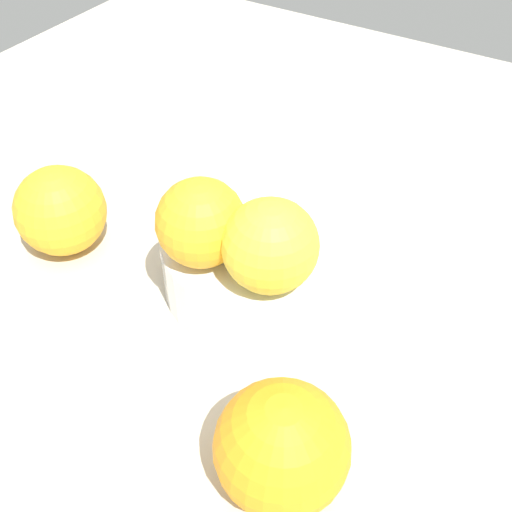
{
  "coord_description": "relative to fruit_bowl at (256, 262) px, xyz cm",
  "views": [
    {
      "loc": [
        -32.33,
        -19.82,
        38.82
      ],
      "look_at": [
        0.0,
        0.0,
        3.41
      ],
      "focal_mm": 43.43,
      "sensor_mm": 36.0,
      "label": 1
    }
  ],
  "objects": [
    {
      "name": "fruit_bowl",
      "position": [
        0.0,
        0.0,
        0.0
      ],
      "size": [
        15.74,
        15.74,
        5.69
      ],
      "color": "silver",
      "rests_on": "ground_plane"
    },
    {
      "name": "orange_in_bowl_1",
      "position": [
        -3.87,
        -3.57,
        6.52
      ],
      "size": [
        7.11,
        7.11,
        7.11
      ],
      "primitive_type": "sphere",
      "color": "yellow",
      "rests_on": "fruit_bowl"
    },
    {
      "name": "ground_plane",
      "position": [
        0.0,
        0.0,
        -3.72
      ],
      "size": [
        110.0,
        110.0,
        2.0
      ],
      "primitive_type": "cube",
      "color": "#BCB29E"
    },
    {
      "name": "orange_loose_0",
      "position": [
        -4.68,
        17.64,
        1.37
      ],
      "size": [
        8.17,
        8.17,
        8.17
      ],
      "primitive_type": "sphere",
      "color": "#F9A823",
      "rests_on": "ground_plane"
    },
    {
      "name": "orange_loose_1",
      "position": [
        -14.68,
        -10.85,
        1.57
      ],
      "size": [
        8.58,
        8.58,
        8.58
      ],
      "primitive_type": "sphere",
      "color": "orange",
      "rests_on": "ground_plane"
    },
    {
      "name": "orange_in_bowl_0",
      "position": [
        -4.27,
        2.2,
        6.43
      ],
      "size": [
        6.93,
        6.93,
        6.93
      ],
      "primitive_type": "sphere",
      "color": "#F9A823",
      "rests_on": "fruit_bowl"
    }
  ]
}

